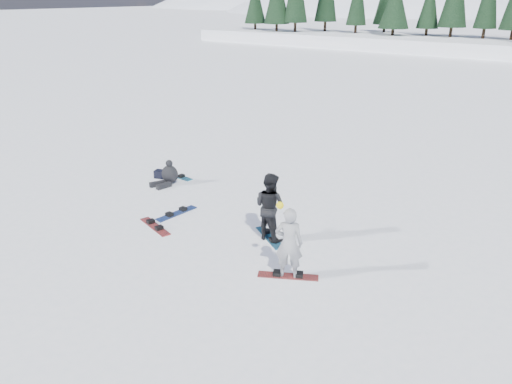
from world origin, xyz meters
TOP-DOWN VIEW (x-y plane):
  - ground at (0.00, 0.00)m, footprint 420.00×420.00m
  - snowboarder_woman at (1.86, -0.78)m, footprint 0.80×0.70m
  - snowboarder_man at (0.30, 0.67)m, footprint 1.01×0.82m
  - seated_rider at (-5.18, 2.09)m, footprint 0.77×1.14m
  - gear_bag at (-5.88, 2.35)m, footprint 0.52×0.43m
  - snowboard_woman at (1.86, -0.78)m, footprint 1.45×0.96m
  - snowboard_man at (0.30, 0.67)m, footprint 1.42×1.04m
  - snowboard_loose_c at (-5.53, 2.82)m, footprint 1.51×0.34m
  - snowboard_loose_a at (-3.05, 0.30)m, footprint 0.42×1.52m
  - snowboard_loose_b at (-2.89, -0.77)m, footprint 1.52×0.70m

SIDE VIEW (x-z plane):
  - ground at x=0.00m, z-range 0.00..0.00m
  - snowboard_woman at x=1.86m, z-range 0.00..0.03m
  - snowboard_man at x=0.30m, z-range 0.00..0.03m
  - snowboard_loose_c at x=-5.53m, z-range 0.00..0.03m
  - snowboard_loose_a at x=-3.05m, z-range 0.00..0.03m
  - snowboard_loose_b at x=-2.89m, z-range 0.00..0.03m
  - gear_bag at x=-5.88m, z-range 0.00..0.30m
  - seated_rider at x=-5.18m, z-range -0.10..0.79m
  - snowboarder_woman at x=1.86m, z-range -0.07..1.94m
  - snowboarder_man at x=0.30m, z-range 0.00..1.96m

